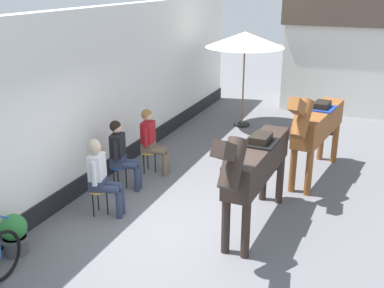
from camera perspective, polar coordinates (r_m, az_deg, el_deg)
ground_plane at (r=10.23m, az=5.96°, el=-2.64°), size 40.00×40.00×0.00m
pub_facade_wall at (r=9.48m, az=-11.42°, el=5.05°), size 0.34×14.00×3.40m
distant_cottage at (r=15.36m, az=18.12°, el=11.10°), size 3.40×2.60×3.50m
seated_visitor_near at (r=7.97m, az=-11.24°, el=-3.62°), size 0.61×0.48×1.39m
seated_visitor_middle at (r=8.90m, az=-8.79°, el=-0.92°), size 0.61×0.48×1.39m
seated_visitor_far at (r=9.57m, az=-5.10°, el=0.74°), size 0.61×0.49×1.39m
saddled_horse_near at (r=7.30m, az=7.87°, el=-2.40°), size 0.53×3.00×2.06m
saddled_horse_far at (r=9.50m, az=15.25°, el=2.39°), size 0.74×2.99×2.06m
flower_planter_near at (r=7.43m, az=-21.19°, el=-10.34°), size 0.43×0.43×0.64m
cafe_parasol at (r=12.47m, az=6.60°, el=12.70°), size 2.10×2.10×2.58m
spare_stool_white at (r=10.34m, az=6.65°, el=-0.03°), size 0.32×0.32×0.46m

